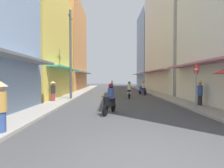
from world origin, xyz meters
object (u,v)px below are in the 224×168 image
(motorbike_silver, at_px, (112,85))
(motorbike_blue, at_px, (143,89))
(motorbike_black, at_px, (110,100))
(pedestrian_midway, at_px, (53,90))
(street_sign_no_entry, at_px, (196,81))
(pedestrian_crossing, at_px, (1,105))
(motorbike_white, at_px, (129,91))
(utility_pole, at_px, (71,54))
(pedestrian_foreground, at_px, (200,92))

(motorbike_silver, relative_size, motorbike_blue, 1.02)
(motorbike_black, height_order, pedestrian_midway, pedestrian_midway)
(street_sign_no_entry, bearing_deg, pedestrian_crossing, -153.95)
(motorbike_blue, relative_size, street_sign_no_entry, 0.67)
(street_sign_no_entry, bearing_deg, motorbike_white, 113.42)
(pedestrian_crossing, bearing_deg, motorbike_blue, 62.97)
(motorbike_silver, relative_size, utility_pole, 0.23)
(motorbike_black, xyz_separation_m, pedestrian_foreground, (5.81, 2.05, 0.26))
(motorbike_black, height_order, utility_pole, utility_pole)
(motorbike_white, height_order, street_sign_no_entry, street_sign_no_entry)
(motorbike_black, height_order, street_sign_no_entry, street_sign_no_entry)
(pedestrian_foreground, bearing_deg, pedestrian_crossing, -149.01)
(pedestrian_midway, bearing_deg, motorbike_white, 26.96)
(pedestrian_foreground, height_order, utility_pole, utility_pole)
(motorbike_white, distance_m, pedestrian_midway, 6.92)
(motorbike_silver, relative_size, pedestrian_midway, 1.09)
(motorbike_blue, xyz_separation_m, pedestrian_midway, (-8.04, -6.35, 0.22))
(motorbike_black, distance_m, utility_pole, 7.53)
(motorbike_black, xyz_separation_m, pedestrian_crossing, (-3.44, -3.51, 0.27))
(pedestrian_foreground, distance_m, pedestrian_crossing, 10.80)
(motorbike_white, relative_size, street_sign_no_entry, 0.68)
(motorbike_black, height_order, pedestrian_foreground, pedestrian_foreground)
(motorbike_silver, xyz_separation_m, utility_pole, (-3.76, -17.06, 3.21))
(pedestrian_crossing, bearing_deg, pedestrian_foreground, 30.99)
(motorbike_silver, xyz_separation_m, street_sign_no_entry, (4.40, -22.46, 1.01))
(motorbike_white, bearing_deg, motorbike_silver, 95.30)
(pedestrian_midway, bearing_deg, pedestrian_crossing, -83.52)
(motorbike_silver, height_order, utility_pole, utility_pole)
(motorbike_silver, distance_m, pedestrian_foreground, 21.62)
(motorbike_black, relative_size, motorbike_white, 0.96)
(pedestrian_crossing, bearing_deg, street_sign_no_entry, 26.05)
(pedestrian_crossing, bearing_deg, motorbike_silver, 81.75)
(motorbike_black, distance_m, motorbike_blue, 11.17)
(motorbike_black, relative_size, motorbike_blue, 0.98)
(motorbike_blue, relative_size, pedestrian_foreground, 1.03)
(motorbike_black, distance_m, motorbike_white, 7.54)
(pedestrian_crossing, relative_size, street_sign_no_entry, 0.66)
(motorbike_silver, relative_size, motorbike_white, 1.00)
(motorbike_black, bearing_deg, motorbike_silver, 89.02)
(motorbike_blue, bearing_deg, motorbike_white, -120.19)
(motorbike_black, height_order, motorbike_silver, same)
(motorbike_white, height_order, utility_pole, utility_pole)
(pedestrian_midway, bearing_deg, motorbike_blue, 38.32)
(motorbike_white, bearing_deg, pedestrian_midway, -153.04)
(pedestrian_crossing, relative_size, utility_pole, 0.23)
(motorbike_blue, distance_m, street_sign_no_entry, 10.12)
(motorbike_black, height_order, motorbike_white, same)
(utility_pole, relative_size, street_sign_no_entry, 2.89)
(motorbike_blue, bearing_deg, motorbike_black, -109.45)
(motorbike_blue, distance_m, pedestrian_foreground, 8.74)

